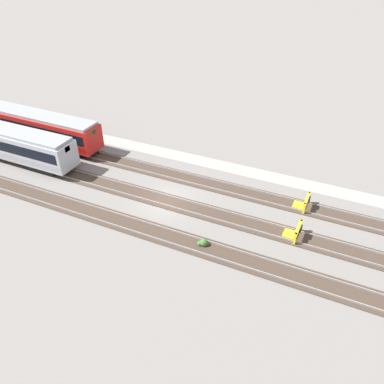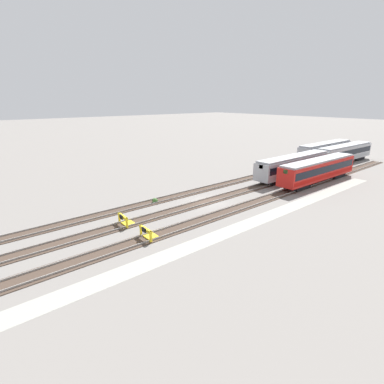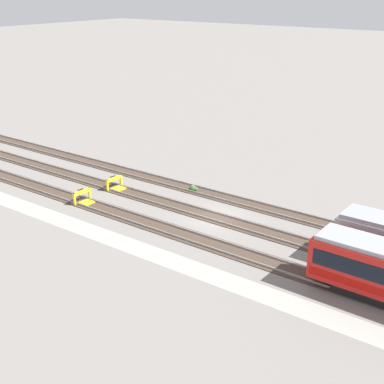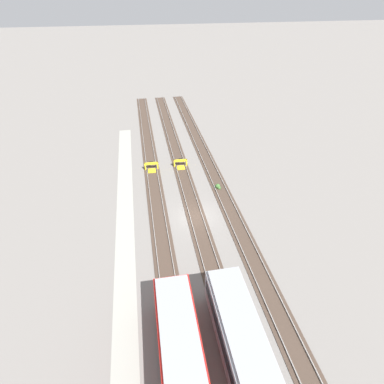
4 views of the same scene
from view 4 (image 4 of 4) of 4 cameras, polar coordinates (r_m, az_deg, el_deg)
The scene contains 8 objects.
ground_plane at distance 34.99m, azimuth 0.76°, elevation -4.77°, with size 400.00×400.00×0.00m, color gray.
service_walkway at distance 34.70m, azimuth -12.64°, elevation -6.20°, with size 54.00×2.00×0.01m, color #9E9E93.
rail_track_nearest at distance 34.57m, azimuth -6.26°, elevation -5.50°, with size 90.00×2.24×0.21m.
rail_track_near_inner at distance 34.97m, azimuth 0.76°, elevation -4.71°, with size 90.00×2.24×0.21m.
rail_track_middle at distance 35.87m, azimuth 7.51°, elevation -3.88°, with size 90.00×2.24×0.21m.
bumper_stop_nearest_track at distance 43.81m, azimuth -7.71°, elevation 4.69°, with size 1.36×2.00×1.22m.
bumper_stop_near_inner_track at distance 44.22m, azimuth -2.17°, elevation 5.31°, with size 1.38×2.01×1.22m.
weed_clump at distance 39.81m, azimuth 4.95°, elevation 1.05°, with size 0.92×0.70×0.64m.
Camera 4 is at (26.39, -5.33, 22.35)m, focal length 28.00 mm.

